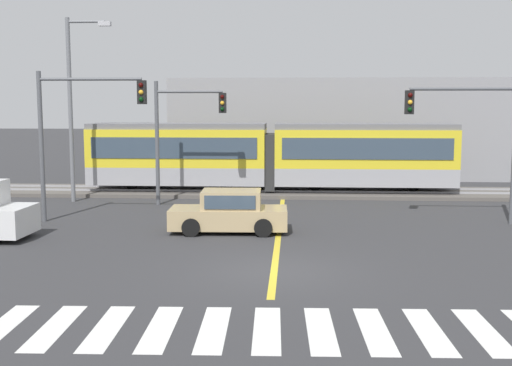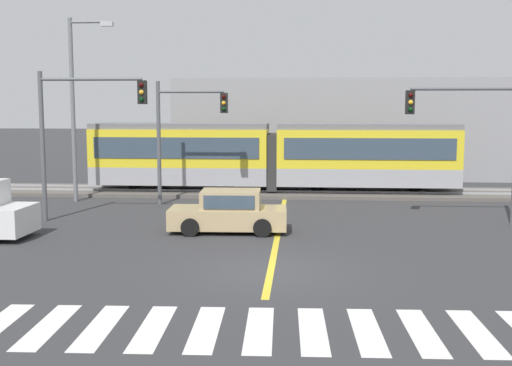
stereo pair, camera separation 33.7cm
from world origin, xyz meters
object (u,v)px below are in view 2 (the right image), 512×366
traffic_light_mid_right (477,126)px  street_lamp_west (77,99)px  traffic_light_far_left (183,124)px  sedan_crossing (229,213)px  traffic_light_mid_left (79,120)px  light_rail_tram (273,154)px

traffic_light_mid_right → street_lamp_west: size_ratio=0.67×
traffic_light_far_left → sedan_crossing: bearing=-65.5°
traffic_light_far_left → traffic_light_mid_left: size_ratio=0.96×
light_rail_tram → traffic_light_mid_left: size_ratio=3.16×
traffic_light_far_left → traffic_light_mid_right: bearing=-18.2°
light_rail_tram → traffic_light_mid_left: (-7.13, -8.30, 1.91)m
sedan_crossing → light_rail_tram: bearing=83.6°
traffic_light_mid_right → traffic_light_far_left: traffic_light_mid_right is taller
sedan_crossing → traffic_light_far_left: (-2.78, 6.10, 2.97)m
light_rail_tram → traffic_light_far_left: 5.72m
traffic_light_far_left → street_lamp_west: size_ratio=0.66×
sedan_crossing → street_lamp_west: size_ratio=0.50×
sedan_crossing → traffic_light_mid_right: size_ratio=0.75×
traffic_light_mid_left → sedan_crossing: bearing=-15.4°
traffic_light_mid_left → street_lamp_west: 5.54m
traffic_light_mid_right → street_lamp_west: (-17.10, 4.63, 1.07)m
light_rail_tram → traffic_light_far_left: (-3.90, -3.86, 1.62)m
sedan_crossing → traffic_light_mid_left: 7.04m
sedan_crossing → traffic_light_far_left: traffic_light_far_left is taller
light_rail_tram → traffic_light_mid_left: traffic_light_mid_left is taller
light_rail_tram → traffic_light_mid_right: traffic_light_mid_right is taller
light_rail_tram → traffic_light_mid_right: bearing=-44.0°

